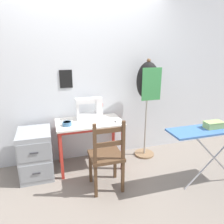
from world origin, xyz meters
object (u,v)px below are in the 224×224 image
(filing_cabinet, at_px, (36,154))
(storage_box, at_px, (214,125))
(ironing_board, at_px, (218,131))
(fabric_bowl, at_px, (67,124))
(thread_spool_near_machine, at_px, (106,118))
(sewing_machine, at_px, (91,109))
(scissors, at_px, (117,122))
(dress_form, at_px, (148,86))
(wooden_chair, at_px, (107,157))

(filing_cabinet, distance_m, storage_box, 2.35)
(filing_cabinet, height_order, ironing_board, ironing_board)
(filing_cabinet, bearing_deg, fabric_bowl, -5.11)
(ironing_board, bearing_deg, thread_spool_near_machine, 140.80)
(fabric_bowl, bearing_deg, ironing_board, -25.76)
(sewing_machine, distance_m, filing_cabinet, 0.98)
(scissors, xyz_separation_m, thread_spool_near_machine, (-0.11, 0.19, 0.02))
(scissors, distance_m, storage_box, 1.24)
(sewing_machine, relative_size, filing_cabinet, 0.60)
(scissors, bearing_deg, storage_box, -37.44)
(dress_form, distance_m, storage_box, 1.11)
(wooden_chair, distance_m, storage_box, 1.36)
(thread_spool_near_machine, bearing_deg, scissors, -59.67)
(scissors, height_order, ironing_board, ironing_board)
(sewing_machine, xyz_separation_m, filing_cabinet, (-0.81, -0.16, -0.53))
(filing_cabinet, distance_m, dress_form, 1.89)
(wooden_chair, xyz_separation_m, ironing_board, (1.34, -0.32, 0.31))
(dress_form, bearing_deg, fabric_bowl, -173.59)
(thread_spool_near_machine, bearing_deg, ironing_board, -39.20)
(wooden_chair, distance_m, dress_form, 1.29)
(filing_cabinet, bearing_deg, thread_spool_near_machine, 3.90)
(wooden_chair, xyz_separation_m, storage_box, (1.26, -0.31, 0.40))
(storage_box, bearing_deg, fabric_bowl, 153.51)
(sewing_machine, relative_size, ironing_board, 0.30)
(fabric_bowl, bearing_deg, filing_cabinet, 174.89)
(scissors, bearing_deg, thread_spool_near_machine, 120.33)
(fabric_bowl, bearing_deg, scissors, -6.76)
(sewing_machine, height_order, wooden_chair, sewing_machine)
(thread_spool_near_machine, xyz_separation_m, filing_cabinet, (-1.02, -0.07, -0.40))
(fabric_bowl, relative_size, dress_form, 0.08)
(wooden_chair, relative_size, dress_form, 0.60)
(sewing_machine, bearing_deg, filing_cabinet, -168.92)
(thread_spool_near_machine, bearing_deg, sewing_machine, 156.75)
(fabric_bowl, height_order, dress_form, dress_form)
(dress_form, height_order, storage_box, dress_form)
(fabric_bowl, distance_m, storage_box, 1.87)
(scissors, distance_m, ironing_board, 1.30)
(ironing_board, bearing_deg, scissors, 144.22)
(filing_cabinet, distance_m, ironing_board, 2.40)
(ironing_board, bearing_deg, fabric_bowl, 154.24)
(ironing_board, xyz_separation_m, storage_box, (-0.08, 0.01, 0.09))
(thread_spool_near_machine, xyz_separation_m, wooden_chair, (-0.17, -0.64, -0.28))
(fabric_bowl, xyz_separation_m, dress_form, (1.25, 0.14, 0.43))
(wooden_chair, distance_m, ironing_board, 1.41)
(ironing_board, distance_m, storage_box, 0.11)
(wooden_chair, bearing_deg, scissors, 57.83)
(scissors, height_order, dress_form, dress_form)
(scissors, relative_size, filing_cabinet, 0.18)
(thread_spool_near_machine, distance_m, ironing_board, 1.51)
(filing_cabinet, xyz_separation_m, storage_box, (2.12, -0.87, 0.51))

